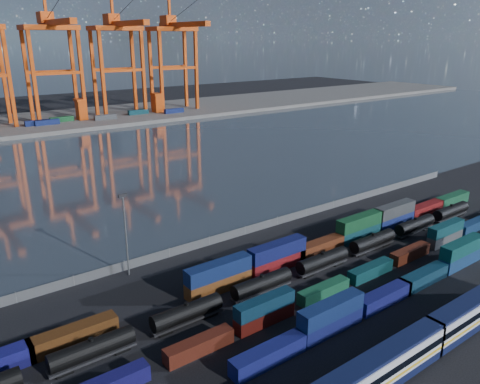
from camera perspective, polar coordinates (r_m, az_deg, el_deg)
ground at (r=91.86m, az=11.43°, el=-10.70°), size 700.00×700.00×0.00m
harbor_water at (r=174.59m, az=-14.86°, el=3.10°), size 700.00×700.00×0.00m
far_quay at (r=272.93m, az=-23.38°, el=7.76°), size 700.00×70.00×2.00m
passenger_train at (r=66.91m, az=16.19°, el=-20.50°), size 78.66×3.29×5.65m
container_row_south at (r=89.64m, az=19.15°, el=-10.56°), size 139.70×2.53×5.38m
container_row_mid at (r=98.44m, az=17.47°, el=-8.12°), size 127.46×2.24×4.77m
container_row_north at (r=96.78m, az=6.62°, el=-7.38°), size 142.58×2.68×5.71m
tanker_string at (r=85.49m, az=2.67°, el=-11.17°), size 136.60×2.71×3.87m
waterfront_fence at (r=109.88m, az=0.62°, el=-4.72°), size 160.12×0.12×2.20m
yard_light_mast at (r=91.31m, az=-13.80°, el=-4.58°), size 1.60×0.40×16.60m
gantry_cranes at (r=261.19m, az=-25.85°, el=16.41°), size 202.12×52.07×70.52m
quay_containers at (r=256.23m, az=-25.02°, el=7.47°), size 172.58×10.99×2.60m
straddle_carriers at (r=261.73m, az=-23.56°, el=8.87°), size 140.00×7.00×11.10m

